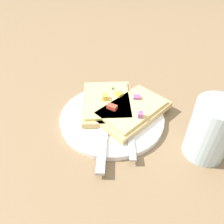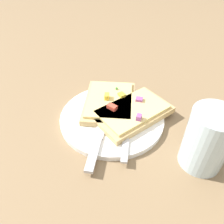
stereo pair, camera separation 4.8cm
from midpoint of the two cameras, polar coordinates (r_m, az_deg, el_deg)
ground_plane at (r=0.50m, az=-2.78°, el=-2.03°), size 4.00×4.00×0.00m
plate at (r=0.49m, az=-2.80°, el=-1.53°), size 0.23×0.23×0.01m
fork at (r=0.48m, az=1.41°, el=-1.83°), size 0.20×0.07×0.01m
knife at (r=0.44m, az=-5.48°, el=-6.54°), size 0.20×0.08×0.01m
pizza_slice_main at (r=0.51m, az=-3.45°, el=2.60°), size 0.18×0.15×0.03m
pizza_slice_corner at (r=0.49m, az=2.45°, el=0.35°), size 0.17×0.20×0.03m
crumb_scatter at (r=0.49m, az=1.72°, el=0.36°), size 0.04×0.09×0.01m
drinking_glass at (r=0.42m, az=21.47°, el=-4.62°), size 0.08×0.08×0.12m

